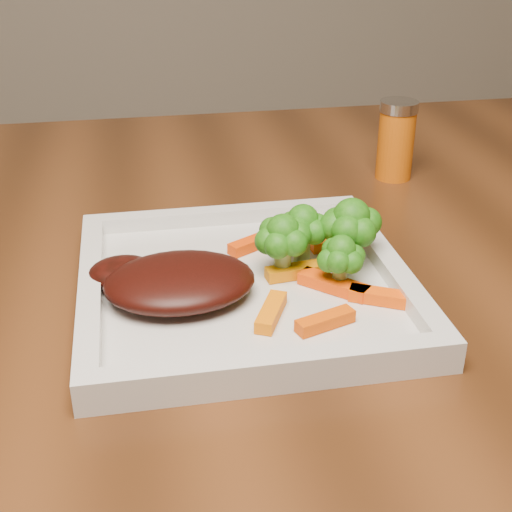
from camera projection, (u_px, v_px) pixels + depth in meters
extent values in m
cube|color=silver|center=(244.00, 290.00, 0.60)|extent=(0.27, 0.27, 0.01)
ellipsoid|color=#340A07|center=(180.00, 282.00, 0.57)|extent=(0.12, 0.10, 0.03)
cube|color=#DD4A03|center=(325.00, 321.00, 0.54)|extent=(0.05, 0.03, 0.01)
cube|color=#FC4D04|center=(383.00, 297.00, 0.57)|extent=(0.05, 0.04, 0.01)
cube|color=orange|center=(271.00, 312.00, 0.55)|extent=(0.03, 0.05, 0.01)
cube|color=#F45303|center=(342.00, 242.00, 0.65)|extent=(0.06, 0.02, 0.01)
cube|color=#E63D03|center=(252.00, 243.00, 0.65)|extent=(0.05, 0.04, 0.01)
cube|color=#FF4704|center=(334.00, 285.00, 0.58)|extent=(0.05, 0.05, 0.01)
cube|color=orange|center=(296.00, 271.00, 0.61)|extent=(0.05, 0.02, 0.01)
cylinder|color=#C95B0B|center=(396.00, 140.00, 0.83)|extent=(0.05, 0.05, 0.09)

